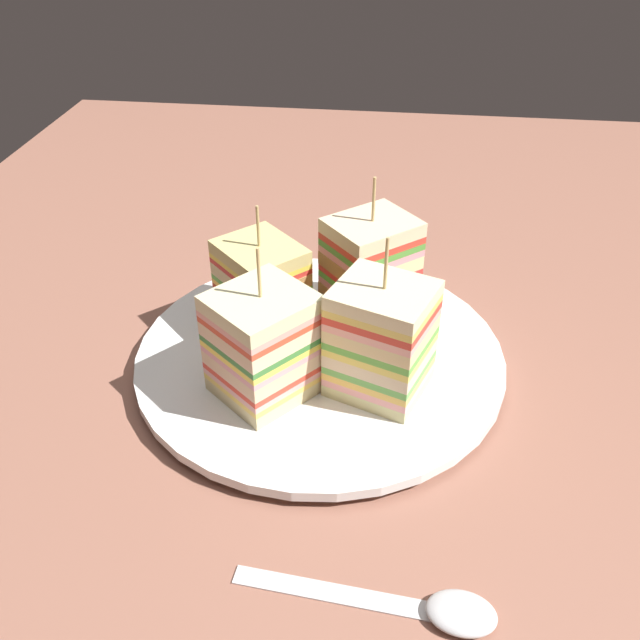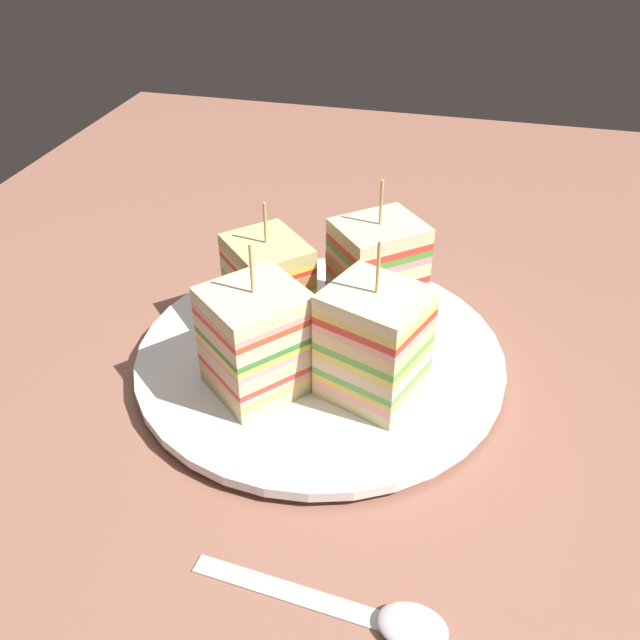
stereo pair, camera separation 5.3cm
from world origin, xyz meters
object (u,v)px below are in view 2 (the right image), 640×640
sandwich_wedge_2 (377,275)px  sandwich_wedge_3 (269,282)px  chip_pile (335,333)px  sandwich_wedge_1 (373,344)px  plate (320,356)px  sandwich_wedge_0 (257,340)px  spoon (381,618)px

sandwich_wedge_2 → sandwich_wedge_3: sandwich_wedge_2 is taller
sandwich_wedge_2 → chip_pile: (-3.61, 2.56, -3.63)cm
sandwich_wedge_1 → sandwich_wedge_3: 12.16cm
chip_pile → sandwich_wedge_2: bearing=-35.3°
plate → chip_pile: size_ratio=3.74×
plate → sandwich_wedge_0: bearing=146.1°
sandwich_wedge_0 → spoon: sandwich_wedge_0 is taller
sandwich_wedge_0 → chip_pile: sandwich_wedge_0 is taller
sandwich_wedge_2 → sandwich_wedge_3: (-1.80, 8.62, -0.90)cm
plate → chip_pile: bearing=-33.0°
sandwich_wedge_0 → sandwich_wedge_2: 12.17cm
sandwich_wedge_0 → chip_pile: bearing=6.6°
sandwich_wedge_2 → chip_pile: sandwich_wedge_2 is taller
sandwich_wedge_0 → chip_pile: size_ratio=1.53×
sandwich_wedge_0 → sandwich_wedge_3: (8.24, 1.77, -0.42)cm
sandwich_wedge_1 → spoon: (-17.03, -3.83, -5.37)cm
sandwich_wedge_0 → sandwich_wedge_3: 8.44cm
chip_pile → spoon: (-22.14, -7.74, -2.01)cm
sandwich_wedge_0 → sandwich_wedge_3: size_ratio=1.10×
sandwich_wedge_1 → spoon: sandwich_wedge_1 is taller
sandwich_wedge_0 → spoon: bearing=-102.2°
chip_pile → spoon: chip_pile is taller
plate → sandwich_wedge_0: size_ratio=2.45×
sandwich_wedge_1 → chip_pile: (5.11, 3.91, -3.37)cm
sandwich_wedge_1 → sandwich_wedge_3: sandwich_wedge_1 is taller
sandwich_wedge_1 → chip_pile: bearing=-31.7°
plate → sandwich_wedge_0: (-5.04, 3.39, 4.67)cm
sandwich_wedge_2 → spoon: size_ratio=0.86×
sandwich_wedge_0 → spoon: size_ratio=0.80×
sandwich_wedge_2 → sandwich_wedge_3: 8.86cm
sandwich_wedge_0 → spoon: 20.45cm
sandwich_wedge_3 → chip_pile: sandwich_wedge_3 is taller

